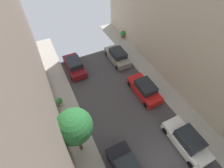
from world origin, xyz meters
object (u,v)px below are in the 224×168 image
Objects in this scene: parked_car_right_3 at (118,56)px; parked_car_right_2 at (144,89)px; parked_car_right_1 at (187,141)px; potted_plant_1 at (123,34)px; parked_car_left_3 at (74,66)px; street_tree_2 at (74,126)px; potted_plant_3 at (59,102)px.

parked_car_right_2 is at bearing -90.00° from parked_car_right_3.
parked_car_right_1 is 12.25m from parked_car_right_3.
potted_plant_1 is (3.09, 4.23, 0.03)m from parked_car_right_3.
parked_car_left_3 is 0.85× the size of street_tree_2.
parked_car_left_3 is at bearing 173.18° from parked_car_right_3.
potted_plant_3 is at bearing -155.96° from parked_car_right_3.
parked_car_right_1 is 0.85× the size of street_tree_2.
potted_plant_3 is (-8.32, -3.71, -0.09)m from parked_car_right_3.
parked_car_left_3 is 5.25m from potted_plant_3.
parked_car_right_3 is (0.00, 12.25, 0.00)m from parked_car_right_1.
street_tree_2 is 4.59× the size of potted_plant_1.
parked_car_right_2 is 1.00× the size of parked_car_right_3.
potted_plant_1 is (3.09, 16.48, 0.03)m from parked_car_right_1.
parked_car_right_2 is (5.40, -6.72, 0.00)m from parked_car_left_3.
parked_car_right_2 is at bearing -51.23° from parked_car_left_3.
parked_car_left_3 is 10.25m from street_tree_2.
parked_car_right_3 is at bearing 48.25° from street_tree_2.
street_tree_2 is (-7.87, -2.74, 3.07)m from parked_car_right_2.
potted_plant_1 is at bearing 34.86° from potted_plant_3.
parked_car_right_1 is 1.00× the size of parked_car_right_2.
street_tree_2 reaches higher than parked_car_left_3.
parked_car_right_3 reaches higher than potted_plant_1.
parked_car_left_3 is 1.00× the size of parked_car_right_2.
parked_car_right_1 is 6.17m from parked_car_right_2.
potted_plant_1 is 13.90m from potted_plant_3.
street_tree_2 is 17.31m from potted_plant_1.
parked_car_right_1 and parked_car_right_2 have the same top height.
street_tree_2 reaches higher than parked_car_right_1.
parked_car_right_2 is 6.08m from parked_car_right_3.
parked_car_right_2 and parked_car_right_3 have the same top height.
parked_car_right_2 is at bearing -15.89° from potted_plant_3.
parked_car_right_3 is at bearing 90.00° from parked_car_right_1.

